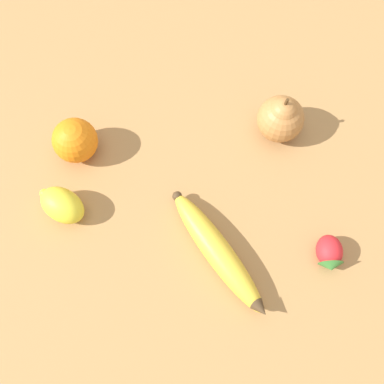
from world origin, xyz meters
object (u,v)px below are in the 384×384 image
pear (281,118)px  lemon (62,205)px  orange (75,140)px  strawberry (330,254)px  banana (218,252)px

pear → lemon: 0.37m
pear → orange: bearing=91.4°
strawberry → orange: bearing=-114.7°
banana → lemon: size_ratio=2.37×
lemon → orange: bearing=-11.9°
pear → strawberry: size_ratio=1.68×
orange → strawberry: (-0.22, -0.38, -0.02)m
pear → lemon: pear is taller
banana → lemon: bearing=-141.6°
orange → pear: pear is taller
strawberry → pear: bearing=-164.4°
banana → strawberry: (-0.02, -0.17, 0.00)m
pear → strawberry: (-0.22, -0.04, -0.02)m
lemon → strawberry: bearing=-105.7°
banana → strawberry: bearing=54.3°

